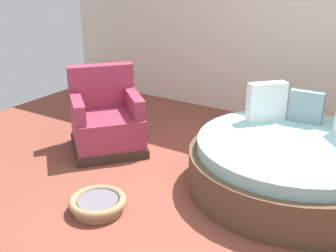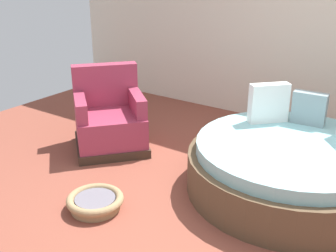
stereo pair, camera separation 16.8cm
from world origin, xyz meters
The scene contains 5 objects.
ground_plane centered at (0.00, 0.00, -0.01)m, with size 8.00×8.00×0.02m, color brown.
back_wall centered at (0.00, 2.56, 1.56)m, with size 8.00×0.12×3.12m, color silver.
round_daybed centered at (0.26, 0.76, 0.26)m, with size 1.93×1.93×0.91m.
red_armchair centered at (-1.84, 0.54, 0.33)m, with size 1.13×1.13×0.94m.
pet_basket centered at (-1.03, -0.54, 0.07)m, with size 0.51×0.51×0.13m.
Camera 2 is at (1.31, -2.77, 2.06)m, focal length 44.33 mm.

